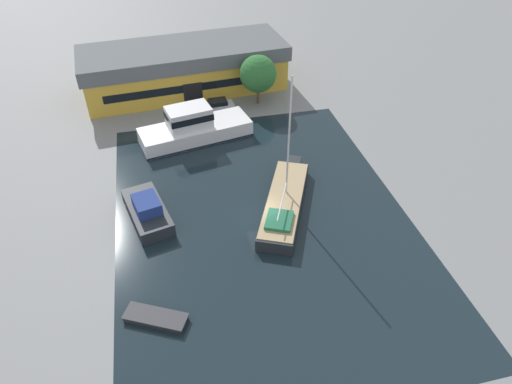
{
  "coord_description": "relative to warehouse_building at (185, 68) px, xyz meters",
  "views": [
    {
      "loc": [
        -7.43,
        -29.49,
        27.5
      ],
      "look_at": [
        0.0,
        2.72,
        1.0
      ],
      "focal_mm": 32.0,
      "sensor_mm": 36.0,
      "label": 1
    }
  ],
  "objects": [
    {
      "name": "ground_plane",
      "position": [
        3.79,
        -27.82,
        -2.96
      ],
      "size": [
        440.0,
        440.0,
        0.0
      ],
      "primitive_type": "plane",
      "color": "gray"
    },
    {
      "name": "water_canal",
      "position": [
        3.79,
        -27.82,
        -2.95
      ],
      "size": [
        25.79,
        36.32,
        0.01
      ],
      "primitive_type": "cube",
      "color": "black",
      "rests_on": "ground"
    },
    {
      "name": "warehouse_building",
      "position": [
        0.0,
        0.0,
        0.0
      ],
      "size": [
        26.95,
        11.9,
        5.84
      ],
      "rotation": [
        0.0,
        0.0,
        0.09
      ],
      "color": "gold",
      "rests_on": "ground"
    },
    {
      "name": "quay_tree_near_building",
      "position": [
        8.4,
        -6.25,
        1.01
      ],
      "size": [
        4.54,
        4.54,
        6.24
      ],
      "color": "brown",
      "rests_on": "ground"
    },
    {
      "name": "parked_car",
      "position": [
        2.97,
        -7.22,
        -2.18
      ],
      "size": [
        4.32,
        1.98,
        1.53
      ],
      "rotation": [
        0.0,
        0.0,
        1.63
      ],
      "color": "silver",
      "rests_on": "ground"
    },
    {
      "name": "sailboat_moored",
      "position": [
        6.13,
        -26.68,
        -2.26
      ],
      "size": [
        7.68,
        12.74,
        12.66
      ],
      "rotation": [
        0.0,
        0.0,
        -0.42
      ],
      "color": "#23282D",
      "rests_on": "water_canal"
    },
    {
      "name": "motor_cruiser",
      "position": [
        -0.51,
        -12.97,
        -1.51
      ],
      "size": [
        12.97,
        6.65,
        4.01
      ],
      "rotation": [
        0.0,
        0.0,
        1.77
      ],
      "color": "white",
      "rests_on": "water_canal"
    },
    {
      "name": "small_dinghy",
      "position": [
        -6.17,
        -36.52,
        -2.71
      ],
      "size": [
        4.75,
        3.42,
        0.48
      ],
      "rotation": [
        0.0,
        0.0,
        4.25
      ],
      "color": "#23282D",
      "rests_on": "water_canal"
    },
    {
      "name": "cabin_boat",
      "position": [
        -6.19,
        -25.36,
        -2.08
      ],
      "size": [
        4.49,
        7.33,
        2.38
      ],
      "rotation": [
        0.0,
        0.0,
        0.24
      ],
      "color": "#23282D",
      "rests_on": "water_canal"
    }
  ]
}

